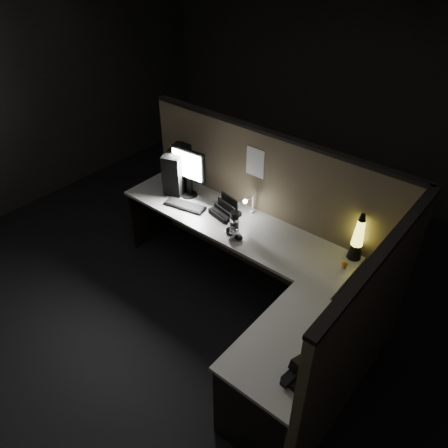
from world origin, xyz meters
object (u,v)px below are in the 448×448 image
Objects in this scene: monitor at (188,168)px; keyboard at (185,205)px; pc_tower at (178,169)px; lava_lamp at (357,240)px; desk_phone at (305,377)px.

monitor is 0.36m from keyboard.
monitor reaches higher than pc_tower.
monitor is 1.69m from lava_lamp.
monitor reaches higher than keyboard.
pc_tower is at bearing 163.45° from monitor.
pc_tower is 1.86m from lava_lamp.
desk_phone is at bearing -38.53° from keyboard.
pc_tower is 0.84× the size of monitor.
lava_lamp reaches higher than desk_phone.
lava_lamp reaches higher than pc_tower.
pc_tower reaches higher than keyboard.
monitor reaches higher than desk_phone.
monitor is at bearing -174.67° from lava_lamp.
monitor is at bearing 158.16° from desk_phone.
monitor is 1.23× the size of keyboard.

